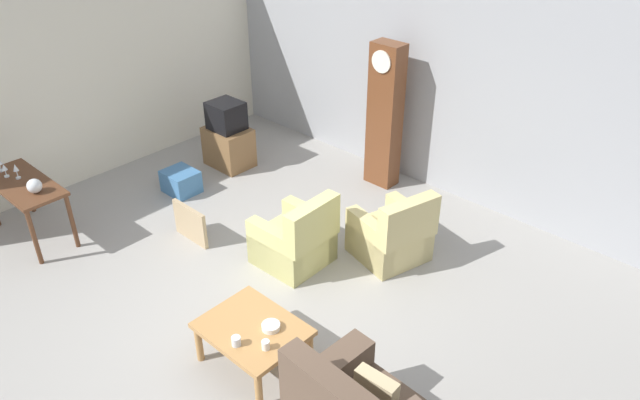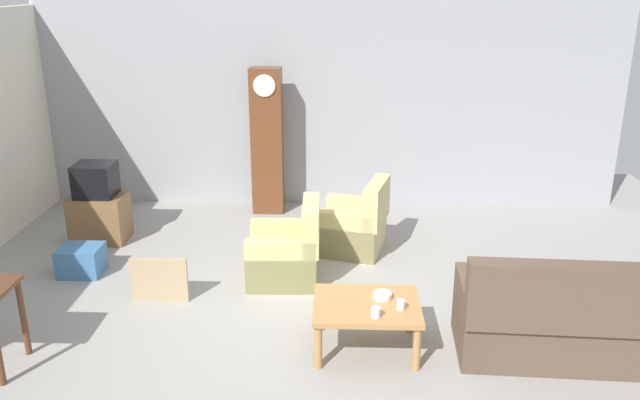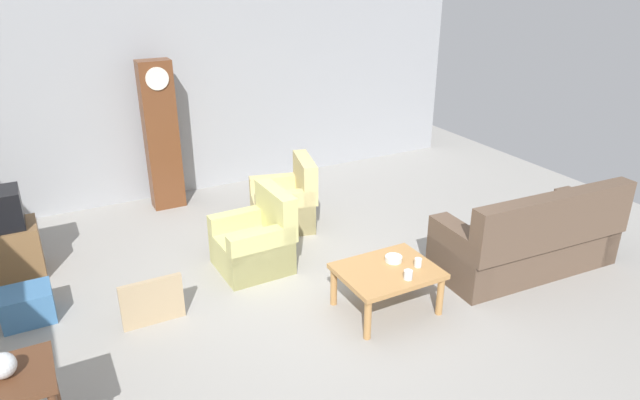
{
  "view_description": "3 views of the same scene",
  "coord_description": "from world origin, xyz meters",
  "px_view_note": "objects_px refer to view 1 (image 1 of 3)",
  "views": [
    {
      "loc": [
        3.7,
        -3.16,
        4.37
      ],
      "look_at": [
        -0.11,
        0.96,
        0.95
      ],
      "focal_mm": 33.64,
      "sensor_mm": 36.0,
      "label": 1
    },
    {
      "loc": [
        0.19,
        -5.77,
        3.24
      ],
      "look_at": [
        -0.04,
        0.71,
        1.01
      ],
      "focal_mm": 36.42,
      "sensor_mm": 36.0,
      "label": 2
    },
    {
      "loc": [
        -2.43,
        -4.52,
        3.29
      ],
      "look_at": [
        0.23,
        0.51,
        0.85
      ],
      "focal_mm": 31.6,
      "sensor_mm": 36.0,
      "label": 3
    }
  ],
  "objects_px": {
    "console_table_dark": "(24,190)",
    "tv_stand_cabinet": "(229,147)",
    "coffee_table_wood": "(253,332)",
    "framed_picture_leaning": "(190,224)",
    "wine_glass_mid": "(4,169)",
    "cup_blue_rimmed": "(236,341)",
    "tv_crt": "(226,116)",
    "cup_white_porcelain": "(266,345)",
    "storage_box_blue": "(181,182)",
    "armchair_olive_near": "(295,241)",
    "grandfather_clock": "(385,116)",
    "armchair_olive_far": "(392,236)",
    "glass_dome_cloche": "(34,186)",
    "bowl_white_stacked": "(271,326)",
    "wine_glass_short": "(16,169)"
  },
  "relations": [
    {
      "from": "glass_dome_cloche",
      "to": "cup_blue_rimmed",
      "type": "bearing_deg",
      "value": 2.95
    },
    {
      "from": "tv_stand_cabinet",
      "to": "framed_picture_leaning",
      "type": "height_order",
      "value": "tv_stand_cabinet"
    },
    {
      "from": "coffee_table_wood",
      "to": "cup_white_porcelain",
      "type": "distance_m",
      "value": 0.33
    },
    {
      "from": "cup_blue_rimmed",
      "to": "wine_glass_mid",
      "type": "bearing_deg",
      "value": -176.5
    },
    {
      "from": "armchair_olive_near",
      "to": "framed_picture_leaning",
      "type": "distance_m",
      "value": 1.41
    },
    {
      "from": "armchair_olive_near",
      "to": "coffee_table_wood",
      "type": "xyz_separation_m",
      "value": [
        0.84,
        -1.41,
        0.09
      ]
    },
    {
      "from": "storage_box_blue",
      "to": "cup_blue_rimmed",
      "type": "distance_m",
      "value": 3.74
    },
    {
      "from": "tv_stand_cabinet",
      "to": "wine_glass_short",
      "type": "distance_m",
      "value": 3.01
    },
    {
      "from": "cup_white_porcelain",
      "to": "wine_glass_mid",
      "type": "relative_size",
      "value": 0.51
    },
    {
      "from": "console_table_dark",
      "to": "wine_glass_mid",
      "type": "bearing_deg",
      "value": -166.97
    },
    {
      "from": "glass_dome_cloche",
      "to": "coffee_table_wood",
      "type": "bearing_deg",
      "value": 7.28
    },
    {
      "from": "tv_crt",
      "to": "coffee_table_wood",
      "type": "bearing_deg",
      "value": -36.7
    },
    {
      "from": "console_table_dark",
      "to": "tv_stand_cabinet",
      "type": "xyz_separation_m",
      "value": [
        0.32,
        2.93,
        -0.36
      ]
    },
    {
      "from": "storage_box_blue",
      "to": "bowl_white_stacked",
      "type": "relative_size",
      "value": 2.73
    },
    {
      "from": "cup_blue_rimmed",
      "to": "storage_box_blue",
      "type": "bearing_deg",
      "value": 152.08
    },
    {
      "from": "storage_box_blue",
      "to": "wine_glass_mid",
      "type": "height_order",
      "value": "wine_glass_mid"
    },
    {
      "from": "coffee_table_wood",
      "to": "tv_stand_cabinet",
      "type": "relative_size",
      "value": 1.41
    },
    {
      "from": "framed_picture_leaning",
      "to": "wine_glass_mid",
      "type": "height_order",
      "value": "wine_glass_mid"
    },
    {
      "from": "glass_dome_cloche",
      "to": "cup_white_porcelain",
      "type": "height_order",
      "value": "glass_dome_cloche"
    },
    {
      "from": "coffee_table_wood",
      "to": "console_table_dark",
      "type": "relative_size",
      "value": 0.74
    },
    {
      "from": "bowl_white_stacked",
      "to": "tv_stand_cabinet",
      "type": "bearing_deg",
      "value": 145.57
    },
    {
      "from": "storage_box_blue",
      "to": "bowl_white_stacked",
      "type": "xyz_separation_m",
      "value": [
        3.36,
        -1.39,
        0.33
      ]
    },
    {
      "from": "tv_crt",
      "to": "wine_glass_mid",
      "type": "distance_m",
      "value": 3.05
    },
    {
      "from": "framed_picture_leaning",
      "to": "cup_blue_rimmed",
      "type": "relative_size",
      "value": 6.6
    },
    {
      "from": "coffee_table_wood",
      "to": "tv_stand_cabinet",
      "type": "distance_m",
      "value": 4.18
    },
    {
      "from": "armchair_olive_far",
      "to": "coffee_table_wood",
      "type": "distance_m",
      "value": 2.27
    },
    {
      "from": "coffee_table_wood",
      "to": "wine_glass_mid",
      "type": "xyz_separation_m",
      "value": [
        -3.95,
        -0.49,
        0.49
      ]
    },
    {
      "from": "tv_stand_cabinet",
      "to": "framed_picture_leaning",
      "type": "distance_m",
      "value": 2.04
    },
    {
      "from": "coffee_table_wood",
      "to": "cup_white_porcelain",
      "type": "bearing_deg",
      "value": -19.12
    },
    {
      "from": "bowl_white_stacked",
      "to": "cup_blue_rimmed",
      "type": "bearing_deg",
      "value": -102.3
    },
    {
      "from": "storage_box_blue",
      "to": "framed_picture_leaning",
      "type": "bearing_deg",
      "value": -30.4
    },
    {
      "from": "tv_stand_cabinet",
      "to": "wine_glass_mid",
      "type": "relative_size",
      "value": 3.92
    },
    {
      "from": "tv_stand_cabinet",
      "to": "wine_glass_mid",
      "type": "xyz_separation_m",
      "value": [
        -0.59,
        -2.99,
        0.59
      ]
    },
    {
      "from": "armchair_olive_near",
      "to": "armchair_olive_far",
      "type": "xyz_separation_m",
      "value": [
        0.77,
        0.86,
        0.0
      ]
    },
    {
      "from": "framed_picture_leaning",
      "to": "cup_white_porcelain",
      "type": "distance_m",
      "value": 2.63
    },
    {
      "from": "console_table_dark",
      "to": "storage_box_blue",
      "type": "relative_size",
      "value": 2.74
    },
    {
      "from": "coffee_table_wood",
      "to": "framed_picture_leaning",
      "type": "distance_m",
      "value": 2.31
    },
    {
      "from": "storage_box_blue",
      "to": "cup_white_porcelain",
      "type": "distance_m",
      "value": 3.87
    },
    {
      "from": "armchair_olive_near",
      "to": "wine_glass_mid",
      "type": "bearing_deg",
      "value": -148.42
    },
    {
      "from": "armchair_olive_far",
      "to": "cup_blue_rimmed",
      "type": "height_order",
      "value": "armchair_olive_far"
    },
    {
      "from": "tv_crt",
      "to": "grandfather_clock",
      "type": "bearing_deg",
      "value": 29.57
    },
    {
      "from": "console_table_dark",
      "to": "cup_white_porcelain",
      "type": "bearing_deg",
      "value": 4.74
    },
    {
      "from": "armchair_olive_near",
      "to": "bowl_white_stacked",
      "type": "height_order",
      "value": "armchair_olive_near"
    },
    {
      "from": "wine_glass_mid",
      "to": "bowl_white_stacked",
      "type": "bearing_deg",
      "value": 8.32
    },
    {
      "from": "armchair_olive_near",
      "to": "grandfather_clock",
      "type": "xyz_separation_m",
      "value": [
        -0.46,
        2.25,
        0.74
      ]
    },
    {
      "from": "tv_crt",
      "to": "cup_white_porcelain",
      "type": "height_order",
      "value": "tv_crt"
    },
    {
      "from": "coffee_table_wood",
      "to": "framed_picture_leaning",
      "type": "relative_size",
      "value": 1.6
    },
    {
      "from": "glass_dome_cloche",
      "to": "grandfather_clock",
      "type": "bearing_deg",
      "value": 63.77
    },
    {
      "from": "tv_stand_cabinet",
      "to": "framed_picture_leaning",
      "type": "xyz_separation_m",
      "value": [
        1.21,
        -1.64,
        -0.06
      ]
    },
    {
      "from": "storage_box_blue",
      "to": "cup_blue_rimmed",
      "type": "bearing_deg",
      "value": -27.92
    }
  ]
}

